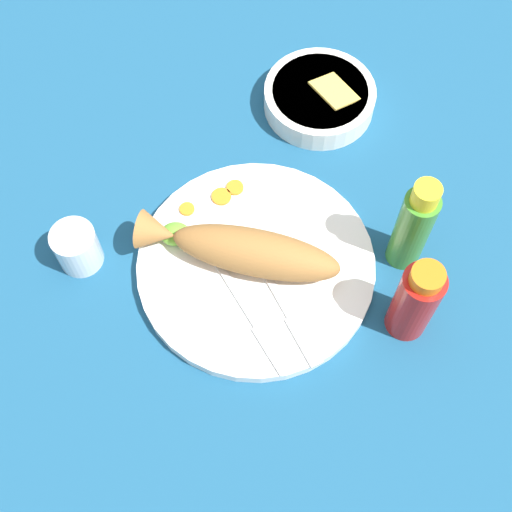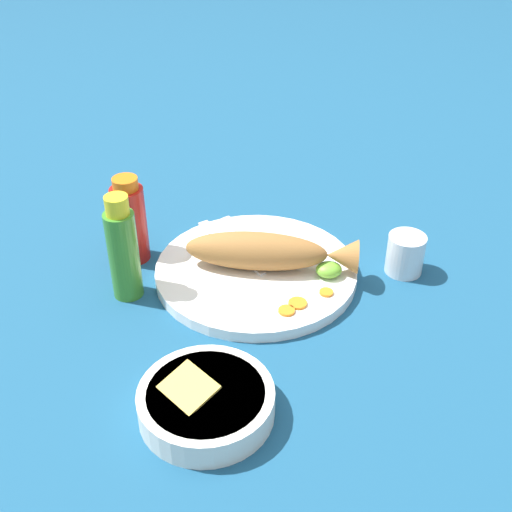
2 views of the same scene
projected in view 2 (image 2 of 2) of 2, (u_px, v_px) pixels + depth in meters
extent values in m
plane|color=navy|center=(256.00, 276.00, 1.01)|extent=(4.00, 4.00, 0.00)
cylinder|color=white|center=(256.00, 271.00, 1.01)|extent=(0.32, 0.32, 0.02)
ellipsoid|color=#996633|center=(256.00, 251.00, 0.98)|extent=(0.23, 0.12, 0.06)
cone|color=#996633|center=(342.00, 256.00, 0.97)|extent=(0.06, 0.06, 0.05)
cube|color=silver|center=(243.00, 257.00, 1.02)|extent=(0.06, 0.11, 0.00)
cube|color=silver|center=(213.00, 231.00, 1.08)|extent=(0.05, 0.07, 0.00)
cube|color=silver|center=(270.00, 250.00, 1.04)|extent=(0.06, 0.11, 0.00)
cube|color=silver|center=(236.00, 226.00, 1.10)|extent=(0.05, 0.07, 0.00)
cylinder|color=orange|center=(287.00, 311.00, 0.91)|extent=(0.02, 0.02, 0.00)
cylinder|color=orange|center=(298.00, 303.00, 0.92)|extent=(0.03, 0.03, 0.00)
cylinder|color=orange|center=(326.00, 292.00, 0.94)|extent=(0.02, 0.02, 0.00)
ellipsoid|color=#6BB233|center=(329.00, 270.00, 0.98)|extent=(0.04, 0.03, 0.02)
cylinder|color=#B21914|center=(130.00, 224.00, 1.02)|extent=(0.05, 0.05, 0.13)
cylinder|color=orange|center=(125.00, 184.00, 0.98)|extent=(0.04, 0.04, 0.02)
cylinder|color=#3D8428|center=(124.00, 255.00, 0.93)|extent=(0.05, 0.05, 0.14)
cylinder|color=yellow|center=(117.00, 205.00, 0.89)|extent=(0.03, 0.03, 0.03)
cylinder|color=silver|center=(405.00, 254.00, 1.00)|extent=(0.06, 0.06, 0.06)
cylinder|color=white|center=(404.00, 263.00, 1.01)|extent=(0.05, 0.05, 0.03)
cylinder|color=white|center=(206.00, 403.00, 0.77)|extent=(0.16, 0.16, 0.04)
cylinder|color=olive|center=(206.00, 396.00, 0.76)|extent=(0.14, 0.14, 0.01)
cube|color=gold|center=(181.00, 394.00, 0.75)|extent=(0.10, 0.09, 0.02)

